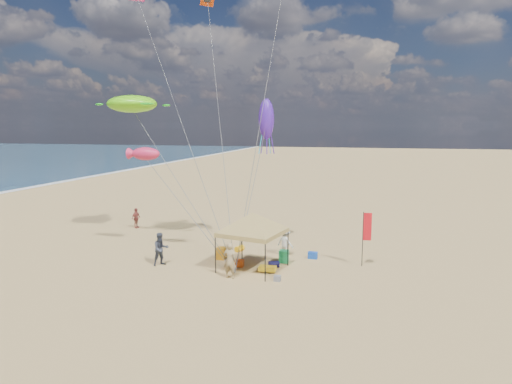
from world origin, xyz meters
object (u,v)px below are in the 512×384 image
(cooler_red, at_px, (239,263))
(person_far_a, at_px, (136,218))
(canopy_tent, at_px, (253,215))
(feather_flag, at_px, (366,230))
(person_near_b, at_px, (161,249))
(cooler_blue, at_px, (313,255))
(chair_yellow, at_px, (221,253))
(person_near_c, at_px, (285,242))
(beach_cart, at_px, (268,268))
(chair_green, at_px, (284,256))
(person_near_a, at_px, (230,260))

(cooler_red, distance_m, person_far_a, 12.44)
(canopy_tent, bearing_deg, feather_flag, 19.27)
(person_near_b, bearing_deg, canopy_tent, -40.54)
(cooler_blue, height_order, chair_yellow, chair_yellow)
(feather_flag, distance_m, person_far_a, 17.81)
(cooler_blue, xyz_separation_m, chair_yellow, (-5.14, -1.48, 0.16))
(chair_yellow, relative_size, person_near_b, 0.38)
(person_near_c, bearing_deg, canopy_tent, 89.86)
(person_near_b, bearing_deg, person_far_a, 79.92)
(cooler_blue, distance_m, beach_cart, 3.67)
(chair_green, bearing_deg, person_near_a, -123.18)
(cooler_red, bearing_deg, feather_flag, 15.07)
(person_far_a, bearing_deg, chair_green, -104.18)
(canopy_tent, xyz_separation_m, person_near_a, (-0.76, -1.67, -2.08))
(person_near_a, bearing_deg, cooler_blue, -127.60)
(cooler_blue, distance_m, chair_green, 1.90)
(beach_cart, bearing_deg, chair_yellow, 153.16)
(cooler_blue, height_order, person_near_b, person_near_b)
(canopy_tent, bearing_deg, beach_cart, -17.19)
(beach_cart, distance_m, person_far_a, 14.19)
(chair_yellow, height_order, person_near_b, person_near_b)
(feather_flag, height_order, beach_cart, feather_flag)
(chair_yellow, bearing_deg, person_far_a, 146.02)
(feather_flag, xyz_separation_m, person_near_a, (-6.63, -3.72, -1.12))
(cooler_blue, bearing_deg, person_near_a, -129.27)
(cooler_red, xyz_separation_m, chair_yellow, (-1.39, 1.07, 0.16))
(person_near_c, bearing_deg, feather_flag, -168.29)
(chair_yellow, bearing_deg, person_near_c, 25.00)
(cooler_blue, bearing_deg, canopy_tent, -135.97)
(canopy_tent, relative_size, chair_green, 8.18)
(chair_green, bearing_deg, feather_flag, 5.45)
(canopy_tent, distance_m, chair_yellow, 3.72)
(cooler_red, distance_m, cooler_blue, 4.54)
(person_near_b, bearing_deg, beach_cart, -44.16)
(person_near_b, relative_size, person_far_a, 1.21)
(feather_flag, height_order, person_far_a, feather_flag)
(chair_yellow, distance_m, person_near_c, 3.86)
(chair_green, relative_size, chair_yellow, 1.00)
(person_near_b, height_order, person_near_c, person_near_b)
(feather_flag, bearing_deg, person_far_a, 162.88)
(cooler_blue, bearing_deg, person_near_b, -156.95)
(person_near_b, bearing_deg, feather_flag, -33.70)
(canopy_tent, height_order, chair_green, canopy_tent)
(chair_green, relative_size, person_near_b, 0.38)
(canopy_tent, height_order, feather_flag, canopy_tent)
(person_near_a, bearing_deg, beach_cart, -138.13)
(cooler_blue, height_order, person_near_c, person_near_c)
(beach_cart, xyz_separation_m, person_near_a, (-1.65, -1.39, 0.73))
(cooler_red, bearing_deg, chair_green, 31.53)
(person_near_a, bearing_deg, person_near_b, -12.02)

